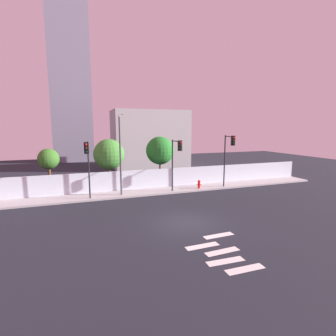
# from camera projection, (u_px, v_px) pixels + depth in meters

# --- Properties ---
(ground_plane) EXTENTS (80.00, 80.00, 0.00)m
(ground_plane) POSITION_uv_depth(u_px,v_px,m) (186.00, 223.00, 16.26)
(ground_plane) COLOR black
(sidewalk) EXTENTS (36.00, 2.40, 0.15)m
(sidewalk) POSITION_uv_depth(u_px,v_px,m) (150.00, 192.00, 23.87)
(sidewalk) COLOR #ACACAC
(sidewalk) RESTS_ON ground
(perimeter_wall) EXTENTS (36.00, 0.18, 1.80)m
(perimeter_wall) POSITION_uv_depth(u_px,v_px,m) (146.00, 179.00, 24.92)
(perimeter_wall) COLOR silver
(perimeter_wall) RESTS_ON sidewalk
(crosswalk_marking) EXTENTS (3.27, 3.88, 0.01)m
(crosswalk_marking) POSITION_uv_depth(u_px,v_px,m) (222.00, 252.00, 12.48)
(crosswalk_marking) COLOR silver
(crosswalk_marking) RESTS_ON ground
(traffic_light_left) EXTENTS (0.39, 1.29, 4.70)m
(traffic_light_left) POSITION_uv_depth(u_px,v_px,m) (88.00, 158.00, 20.37)
(traffic_light_left) COLOR black
(traffic_light_left) RESTS_ON sidewalk
(traffic_light_center) EXTENTS (0.39, 1.80, 5.08)m
(traffic_light_center) POSITION_uv_depth(u_px,v_px,m) (229.00, 150.00, 24.42)
(traffic_light_center) COLOR black
(traffic_light_center) RESTS_ON sidewalk
(traffic_light_right) EXTENTS (0.45, 1.55, 4.72)m
(traffic_light_right) POSITION_uv_depth(u_px,v_px,m) (176.00, 155.00, 22.76)
(traffic_light_right) COLOR black
(traffic_light_right) RESTS_ON sidewalk
(street_lamp_curbside) EXTENTS (0.61, 2.17, 6.83)m
(street_lamp_curbside) POSITION_uv_depth(u_px,v_px,m) (121.00, 149.00, 21.61)
(street_lamp_curbside) COLOR #4C4C51
(street_lamp_curbside) RESTS_ON sidewalk
(fire_hydrant) EXTENTS (0.44, 0.26, 0.81)m
(fire_hydrant) POSITION_uv_depth(u_px,v_px,m) (199.00, 184.00, 24.85)
(fire_hydrant) COLOR red
(fire_hydrant) RESTS_ON sidewalk
(roadside_tree_leftmost) EXTENTS (1.86, 1.86, 4.10)m
(roadside_tree_leftmost) POSITION_uv_depth(u_px,v_px,m) (49.00, 159.00, 23.15)
(roadside_tree_leftmost) COLOR brown
(roadside_tree_leftmost) RESTS_ON ground
(roadside_tree_midleft) EXTENTS (2.96, 2.96, 4.88)m
(roadside_tree_midleft) POSITION_uv_depth(u_px,v_px,m) (109.00, 154.00, 24.91)
(roadside_tree_midleft) COLOR brown
(roadside_tree_midleft) RESTS_ON ground
(roadside_tree_midright) EXTENTS (2.90, 2.90, 5.06)m
(roadside_tree_midright) POSITION_uv_depth(u_px,v_px,m) (160.00, 151.00, 26.63)
(roadside_tree_midright) COLOR brown
(roadside_tree_midright) RESTS_ON ground
(low_building_distant) EXTENTS (11.01, 6.00, 8.48)m
(low_building_distant) POSITION_uv_depth(u_px,v_px,m) (150.00, 139.00, 38.91)
(low_building_distant) COLOR #ADADAD
(low_building_distant) RESTS_ON ground
(tower_on_skyline) EXTENTS (6.68, 5.00, 30.80)m
(tower_on_skyline) POSITION_uv_depth(u_px,v_px,m) (70.00, 73.00, 44.67)
(tower_on_skyline) COLOR gray
(tower_on_skyline) RESTS_ON ground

